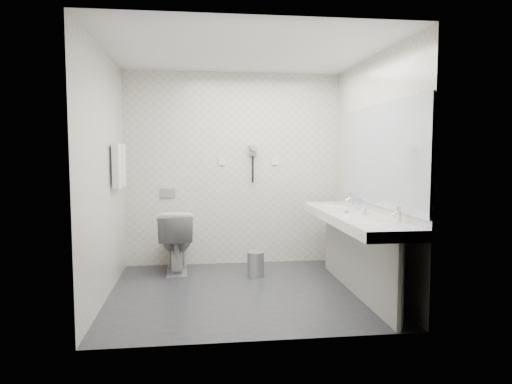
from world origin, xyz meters
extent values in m
plane|color=#26262A|center=(0.00, 0.00, 0.00)|extent=(2.80, 2.80, 0.00)
plane|color=silver|center=(0.00, 0.00, 2.50)|extent=(2.80, 2.80, 0.00)
plane|color=beige|center=(0.00, 1.30, 1.25)|extent=(2.80, 0.00, 2.80)
plane|color=beige|center=(0.00, -1.30, 1.25)|extent=(2.80, 0.00, 2.80)
plane|color=beige|center=(-1.40, 0.00, 1.25)|extent=(0.00, 2.60, 2.60)
plane|color=beige|center=(1.40, 0.00, 1.25)|extent=(0.00, 2.60, 2.60)
cube|color=silver|center=(1.12, -0.20, 0.80)|extent=(0.55, 2.20, 0.10)
cube|color=gray|center=(1.15, -0.20, 0.38)|extent=(0.03, 2.15, 0.75)
cylinder|color=silver|center=(1.18, -1.24, 0.38)|extent=(0.06, 0.06, 0.75)
cylinder|color=silver|center=(1.18, 0.84, 0.38)|extent=(0.06, 0.06, 0.75)
cube|color=#B2BCC6|center=(1.39, -0.20, 1.45)|extent=(0.02, 2.20, 1.05)
ellipsoid|color=silver|center=(1.12, -0.85, 0.83)|extent=(0.40, 0.31, 0.05)
ellipsoid|color=silver|center=(1.12, 0.45, 0.83)|extent=(0.40, 0.31, 0.05)
cylinder|color=silver|center=(1.32, -0.85, 0.92)|extent=(0.04, 0.04, 0.15)
cylinder|color=silver|center=(1.32, 0.45, 0.92)|extent=(0.04, 0.04, 0.15)
imported|color=white|center=(1.22, -0.25, 0.90)|extent=(0.05, 0.05, 0.10)
imported|color=white|center=(1.07, -0.14, 0.89)|extent=(0.08, 0.08, 0.08)
imported|color=white|center=(1.19, -0.33, 0.91)|extent=(0.05, 0.05, 0.11)
cylinder|color=silver|center=(1.30, 0.12, 0.90)|extent=(0.07, 0.07, 0.11)
imported|color=silver|center=(-0.74, 0.96, 0.38)|extent=(0.45, 0.77, 0.77)
cube|color=#B2B5BA|center=(-0.85, 1.29, 0.95)|extent=(0.18, 0.02, 0.12)
cylinder|color=#B2B5BA|center=(0.20, 0.58, 0.14)|extent=(0.21, 0.21, 0.28)
cylinder|color=#B2B5BA|center=(0.20, 0.58, 0.29)|extent=(0.20, 0.20, 0.02)
cylinder|color=silver|center=(-1.35, 0.55, 1.55)|extent=(0.02, 0.62, 0.02)
cube|color=silver|center=(-1.34, 0.41, 1.33)|extent=(0.07, 0.24, 0.48)
cube|color=silver|center=(-1.34, 0.69, 1.33)|extent=(0.07, 0.24, 0.48)
cube|color=gray|center=(0.25, 1.27, 1.50)|extent=(0.10, 0.04, 0.14)
cylinder|color=gray|center=(0.25, 1.20, 1.53)|extent=(0.08, 0.14, 0.08)
cylinder|color=black|center=(0.25, 1.26, 1.25)|extent=(0.02, 0.02, 0.35)
cube|color=silver|center=(-0.15, 1.29, 1.35)|extent=(0.09, 0.02, 0.09)
cube|color=silver|center=(0.55, 1.29, 1.35)|extent=(0.09, 0.02, 0.09)
camera|label=1|loc=(-0.49, -4.86, 1.50)|focal=33.05mm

